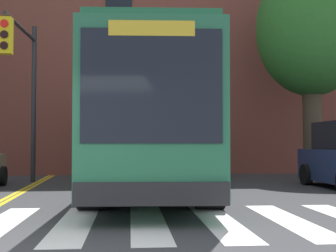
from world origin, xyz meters
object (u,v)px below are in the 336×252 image
Objects in this scene: traffic_light_overhead at (23,71)px; street_tree_curbside_large at (311,30)px; car_black_behind_bus at (145,155)px; city_bus at (151,123)px.

street_tree_curbside_large is at bearing 8.81° from traffic_light_overhead.
street_tree_curbside_large is (5.84, -5.27, 4.75)m from car_black_behind_bus.
street_tree_curbside_large reaches higher than city_bus.
traffic_light_overhead is (-3.84, 2.04, 1.70)m from city_bus.
traffic_light_overhead is at bearing -171.19° from street_tree_curbside_large.
car_black_behind_bus is at bearing 87.11° from city_bus.
street_tree_curbside_large is (6.29, 3.61, 3.67)m from city_bus.
street_tree_curbside_large reaches higher than traffic_light_overhead.
car_black_behind_bus is 0.56× the size of street_tree_curbside_large.
city_bus is 8.96m from car_black_behind_bus.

